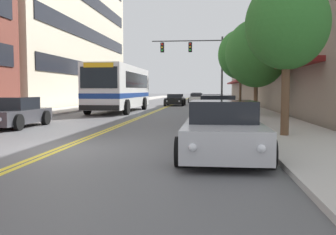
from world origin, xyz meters
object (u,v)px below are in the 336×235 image
fire_hydrant (255,116)px  car_black_moving_third (175,100)px  traffic_signal_mast (198,57)px  street_tree_right_mid (256,53)px  car_dark_grey_parked_left_far (13,113)px  car_navy_moving_second (197,96)px  street_tree_right_far (241,54)px  car_charcoal_parked_right_far (217,111)px  car_beige_parked_left_mid (126,100)px  car_slate_blue_parked_right_mid (213,102)px  street_tree_right_near (287,25)px  car_white_moving_lead (197,98)px  car_silver_parked_right_foreground (222,131)px  city_bus (120,87)px

fire_hydrant → car_black_moving_third: bearing=103.5°
traffic_signal_mast → street_tree_right_mid: (3.90, -12.73, -0.94)m
car_black_moving_third → fire_hydrant: size_ratio=5.79×
car_dark_grey_parked_left_far → car_navy_moving_second: bearing=82.9°
street_tree_right_far → car_charcoal_parked_right_far: bearing=-98.8°
car_beige_parked_left_mid → car_slate_blue_parked_right_mid: size_ratio=1.15×
car_black_moving_third → street_tree_right_near: size_ratio=0.89×
car_navy_moving_second → street_tree_right_near: (4.59, -52.63, 3.14)m
street_tree_right_mid → traffic_signal_mast: bearing=107.0°
car_beige_parked_left_mid → car_dark_grey_parked_left_far: bearing=-90.1°
car_dark_grey_parked_left_far → car_black_moving_third: car_dark_grey_parked_left_far is taller
car_black_moving_third → street_tree_right_near: bearing=-77.1°
car_beige_parked_left_mid → fire_hydrant: size_ratio=6.26×
car_beige_parked_left_mid → traffic_signal_mast: traffic_signal_mast is taller
car_beige_parked_left_mid → car_white_moving_lead: 12.69m
traffic_signal_mast → street_tree_right_near: 23.61m
car_charcoal_parked_right_far → car_white_moving_lead: (-1.96, 30.47, -0.06)m
street_tree_right_far → car_black_moving_third: bearing=129.4°
street_tree_right_mid → street_tree_right_far: bearing=91.8°
car_black_moving_third → traffic_signal_mast: traffic_signal_mast is taller
fire_hydrant → car_slate_blue_parked_right_mid: bearing=96.0°
car_slate_blue_parked_right_mid → traffic_signal_mast: size_ratio=0.62×
car_silver_parked_right_foreground → car_black_moving_third: 29.72m
street_tree_right_mid → city_bus: bearing=156.0°
street_tree_right_mid → street_tree_right_far: size_ratio=0.89×
traffic_signal_mast → fire_hydrant: (3.04, -19.91, -4.22)m
car_white_moving_lead → car_black_moving_third: (-1.91, -9.11, 0.00)m
car_dark_grey_parked_left_far → street_tree_right_mid: (11.18, 7.89, 3.19)m
car_silver_parked_right_foreground → car_black_moving_third: (-3.82, 29.47, -0.05)m
car_charcoal_parked_right_far → street_tree_right_mid: 7.13m
traffic_signal_mast → car_beige_parked_left_mid: bearing=171.4°
car_dark_grey_parked_left_far → car_slate_blue_parked_right_mid: bearing=62.0°
street_tree_right_far → fire_hydrant: bearing=-92.3°
car_beige_parked_left_mid → car_navy_moving_second: car_beige_parked_left_mid is taller
car_slate_blue_parked_right_mid → car_white_moving_lead: size_ratio=0.95×
car_slate_blue_parked_right_mid → street_tree_right_mid: 9.37m
street_tree_right_near → car_dark_grey_parked_left_far: bearing=166.0°
car_charcoal_parked_right_far → car_navy_moving_second: size_ratio=0.99×
car_slate_blue_parked_right_mid → car_black_moving_third: size_ratio=0.94×
city_bus → car_silver_parked_right_foreground: bearing=-69.3°
car_slate_blue_parked_right_mid → traffic_signal_mast: 6.13m
car_slate_blue_parked_right_mid → car_white_moving_lead: car_slate_blue_parked_right_mid is taller
car_navy_moving_second → traffic_signal_mast: traffic_signal_mast is taller
car_dark_grey_parked_left_far → car_navy_moving_second: (6.25, 49.93, -0.05)m
car_black_moving_third → street_tree_right_far: street_tree_right_far is taller
traffic_signal_mast → car_black_moving_third: bearing=131.3°
car_navy_moving_second → street_tree_right_mid: 42.45m
car_dark_grey_parked_left_far → car_black_moving_third: 23.85m
street_tree_right_far → city_bus: bearing=-156.6°
car_silver_parked_right_foreground → car_charcoal_parked_right_far: size_ratio=0.95×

